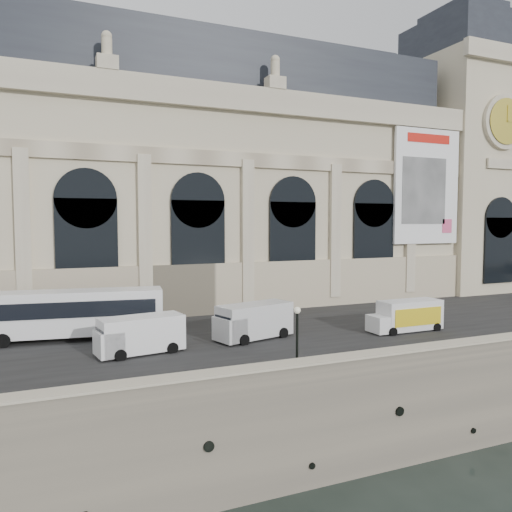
{
  "coord_description": "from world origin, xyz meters",
  "views": [
    {
      "loc": [
        -17.42,
        -23.55,
        14.97
      ],
      "look_at": [
        1.99,
        22.0,
        11.58
      ],
      "focal_mm": 35.0,
      "sensor_mm": 36.0,
      "label": 1
    }
  ],
  "objects_px": {
    "van_b": "(136,335)",
    "box_truck": "(406,316)",
    "van_c": "(251,322)",
    "bus_left": "(75,313)",
    "lamp_right": "(297,340)"
  },
  "relations": [
    {
      "from": "van_b",
      "to": "box_truck",
      "type": "distance_m",
      "value": 21.61
    },
    {
      "from": "van_b",
      "to": "van_c",
      "type": "distance_m",
      "value": 8.79
    },
    {
      "from": "bus_left",
      "to": "van_c",
      "type": "bearing_deg",
      "value": -22.54
    },
    {
      "from": "bus_left",
      "to": "van_b",
      "type": "height_order",
      "value": "bus_left"
    },
    {
      "from": "van_b",
      "to": "box_truck",
      "type": "height_order",
      "value": "van_b"
    },
    {
      "from": "van_c",
      "to": "lamp_right",
      "type": "distance_m",
      "value": 8.9
    },
    {
      "from": "van_b",
      "to": "bus_left",
      "type": "bearing_deg",
      "value": 120.51
    },
    {
      "from": "bus_left",
      "to": "lamp_right",
      "type": "distance_m",
      "value": 18.12
    },
    {
      "from": "van_c",
      "to": "box_truck",
      "type": "xyz_separation_m",
      "value": [
        12.82,
        -2.32,
        -0.11
      ]
    },
    {
      "from": "box_truck",
      "to": "van_c",
      "type": "bearing_deg",
      "value": 169.76
    },
    {
      "from": "box_truck",
      "to": "lamp_right",
      "type": "relative_size",
      "value": 1.6
    },
    {
      "from": "bus_left",
      "to": "box_truck",
      "type": "xyz_separation_m",
      "value": [
        25.09,
        -7.41,
        -0.84
      ]
    },
    {
      "from": "lamp_right",
      "to": "van_c",
      "type": "bearing_deg",
      "value": 85.46
    },
    {
      "from": "van_b",
      "to": "box_truck",
      "type": "xyz_separation_m",
      "value": [
        21.56,
        -1.42,
        -0.03
      ]
    },
    {
      "from": "bus_left",
      "to": "box_truck",
      "type": "distance_m",
      "value": 26.18
    }
  ]
}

